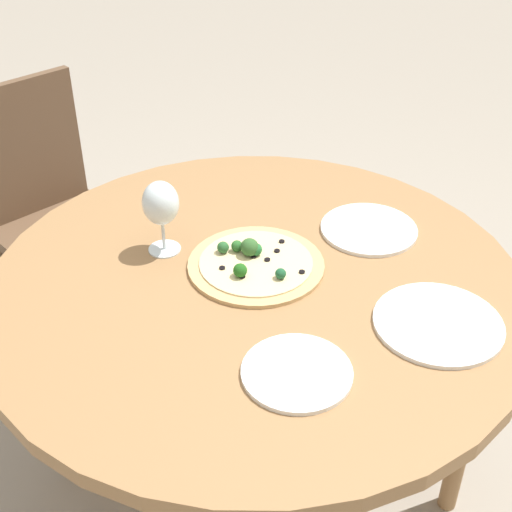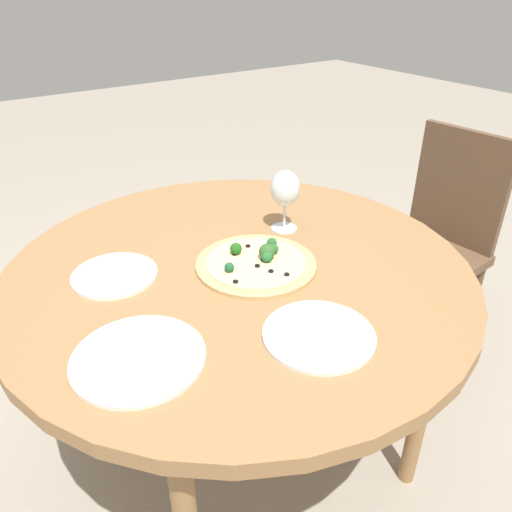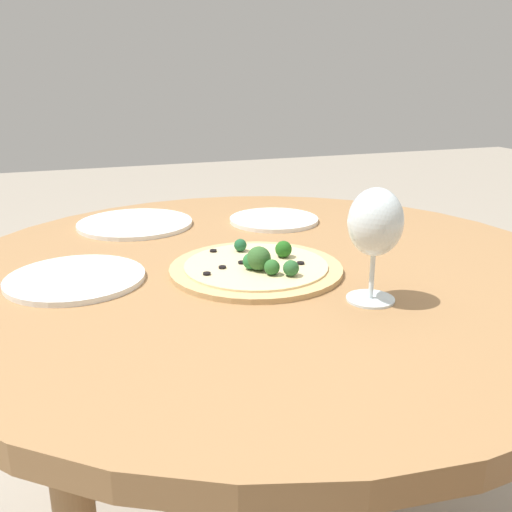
# 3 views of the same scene
# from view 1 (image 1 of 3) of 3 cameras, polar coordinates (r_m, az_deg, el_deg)

# --- Properties ---
(ground_plane) EXTENTS (12.00, 12.00, 0.00)m
(ground_plane) POSITION_cam_1_polar(r_m,az_deg,el_deg) (2.17, -0.02, -17.94)
(ground_plane) COLOR gray
(dining_table) EXTENTS (1.24, 1.24, 0.75)m
(dining_table) POSITION_cam_1_polar(r_m,az_deg,el_deg) (1.68, -0.03, -3.44)
(dining_table) COLOR olive
(dining_table) RESTS_ON ground_plane
(chair) EXTENTS (0.43, 0.43, 0.92)m
(chair) POSITION_cam_1_polar(r_m,az_deg,el_deg) (2.48, -15.88, 3.46)
(chair) COLOR brown
(chair) RESTS_ON ground_plane
(pizza) EXTENTS (0.32, 0.32, 0.06)m
(pizza) POSITION_cam_1_polar(r_m,az_deg,el_deg) (1.67, -0.10, -0.54)
(pizza) COLOR tan
(pizza) RESTS_ON dining_table
(wine_glass) EXTENTS (0.09, 0.09, 0.19)m
(wine_glass) POSITION_cam_1_polar(r_m,az_deg,el_deg) (1.68, -7.63, 4.10)
(wine_glass) COLOR silver
(wine_glass) RESTS_ON dining_table
(plate_near) EXTENTS (0.27, 0.27, 0.01)m
(plate_near) POSITION_cam_1_polar(r_m,az_deg,el_deg) (1.55, 14.36, -5.24)
(plate_near) COLOR white
(plate_near) RESTS_ON dining_table
(plate_far) EXTENTS (0.24, 0.24, 0.01)m
(plate_far) POSITION_cam_1_polar(r_m,az_deg,el_deg) (1.83, 9.02, 2.14)
(plate_far) COLOR white
(plate_far) RESTS_ON dining_table
(plate_side) EXTENTS (0.22, 0.22, 0.01)m
(plate_side) POSITION_cam_1_polar(r_m,az_deg,el_deg) (1.40, 3.28, -9.28)
(plate_side) COLOR white
(plate_side) RESTS_ON dining_table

